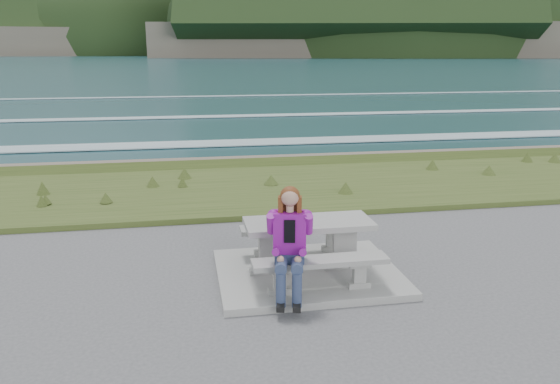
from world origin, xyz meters
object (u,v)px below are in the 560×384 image
at_px(picnic_table, 308,232).
at_px(seated_woman, 289,259).
at_px(bench_seaward, 298,232).
at_px(bench_landward, 320,266).

distance_m(picnic_table, seated_woman, 0.94).
height_order(picnic_table, bench_seaward, picnic_table).
height_order(bench_landward, bench_seaward, same).
distance_m(bench_landward, seated_woman, 0.49).
distance_m(picnic_table, bench_seaward, 0.74).
bearing_deg(bench_seaward, bench_landward, -90.00).
relative_size(bench_landward, bench_seaward, 1.00).
relative_size(bench_seaward, seated_woman, 1.25).
bearing_deg(bench_landward, seated_woman, -163.01).
bearing_deg(picnic_table, seated_woman, -117.77).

